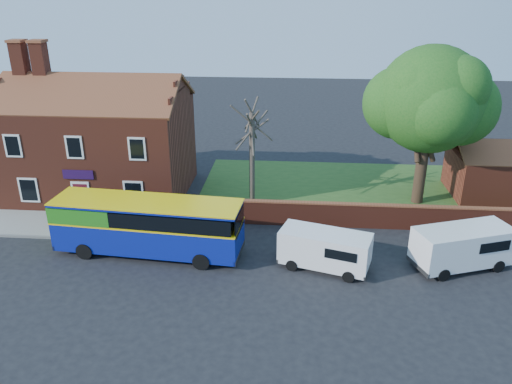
# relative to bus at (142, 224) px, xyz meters

# --- Properties ---
(ground) EXTENTS (120.00, 120.00, 0.00)m
(ground) POSITION_rel_bus_xyz_m (1.56, -2.85, -1.79)
(ground) COLOR black
(ground) RESTS_ON ground
(pavement) EXTENTS (18.00, 3.50, 0.12)m
(pavement) POSITION_rel_bus_xyz_m (-5.44, 2.90, -1.73)
(pavement) COLOR gray
(pavement) RESTS_ON ground
(kerb) EXTENTS (18.00, 0.15, 0.14)m
(kerb) POSITION_rel_bus_xyz_m (-5.44, 1.15, -1.72)
(kerb) COLOR slate
(kerb) RESTS_ON ground
(grass_strip) EXTENTS (26.00, 12.00, 0.04)m
(grass_strip) POSITION_rel_bus_xyz_m (14.56, 10.15, -1.77)
(grass_strip) COLOR #426B28
(grass_strip) RESTS_ON ground
(shop_building) EXTENTS (12.30, 8.13, 10.50)m
(shop_building) POSITION_rel_bus_xyz_m (-5.46, 8.64, 1.62)
(shop_building) COLOR maroon
(shop_building) RESTS_ON ground
(boundary_wall) EXTENTS (22.00, 0.38, 1.60)m
(boundary_wall) POSITION_rel_bus_xyz_m (14.56, 4.15, -0.98)
(boundary_wall) COLOR maroon
(boundary_wall) RESTS_ON ground
(outbuilding) EXTENTS (8.20, 5.06, 4.17)m
(outbuilding) POSITION_rel_bus_xyz_m (23.56, 10.15, -0.19)
(outbuilding) COLOR maroon
(outbuilding) RESTS_ON ground
(bus) EXTENTS (10.57, 3.52, 3.16)m
(bus) POSITION_rel_bus_xyz_m (0.00, 0.00, 0.00)
(bus) COLOR #0D1E94
(bus) RESTS_ON ground
(van_near) EXTENTS (5.06, 3.18, 2.07)m
(van_near) POSITION_rel_bus_xyz_m (10.04, -0.87, -0.64)
(van_near) COLOR white
(van_near) RESTS_ON ground
(van_far) EXTENTS (5.53, 3.65, 2.26)m
(van_far) POSITION_rel_bus_xyz_m (17.27, -0.18, -0.53)
(van_far) COLOR white
(van_far) RESTS_ON ground
(large_tree) EXTENTS (8.72, 6.90, 10.64)m
(large_tree) POSITION_rel_bus_xyz_m (16.94, 8.58, 5.17)
(large_tree) COLOR black
(large_tree) RESTS_ON ground
(bare_tree) EXTENTS (2.62, 3.12, 6.99)m
(bare_tree) POSITION_rel_bus_xyz_m (5.48, 7.12, 1.79)
(bare_tree) COLOR #4C4238
(bare_tree) RESTS_ON ground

